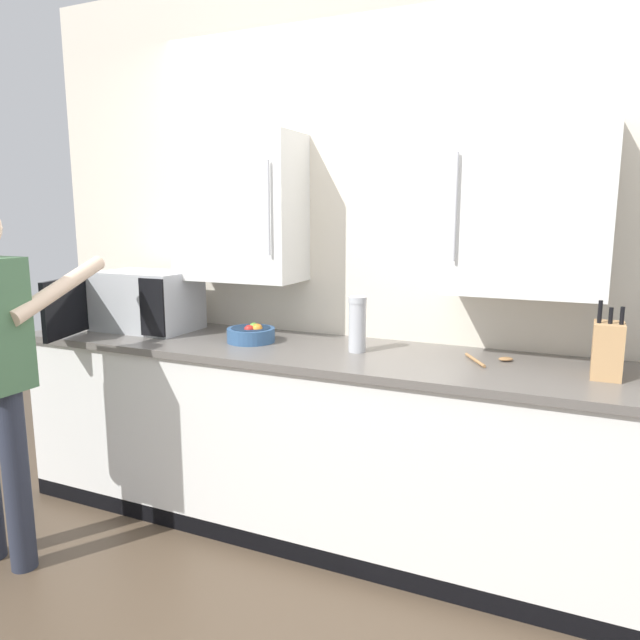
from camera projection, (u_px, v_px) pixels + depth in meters
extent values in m
cube|color=beige|center=(382.00, 246.00, 2.99)|extent=(4.11, 0.10, 2.78)
cube|color=white|center=(240.00, 209.00, 3.06)|extent=(0.66, 0.32, 0.75)
cylinder|color=#B7BABF|center=(269.00, 208.00, 2.79)|extent=(0.01, 0.01, 0.45)
cube|color=white|center=(528.00, 207.00, 2.48)|extent=(0.66, 0.32, 0.75)
cylinder|color=#B7BABF|center=(456.00, 207.00, 2.43)|extent=(0.01, 0.01, 0.45)
cube|color=white|center=(353.00, 449.00, 2.81)|extent=(3.52, 0.66, 0.88)
cube|color=#605B56|center=(354.00, 356.00, 2.73)|extent=(3.56, 0.70, 0.03)
cube|color=black|center=(327.00, 558.00, 2.60)|extent=(3.52, 0.04, 0.09)
cube|color=#B7BABF|center=(147.00, 301.00, 3.25)|extent=(0.54, 0.36, 0.32)
cube|color=beige|center=(135.00, 300.00, 3.27)|extent=(0.35, 0.31, 0.26)
cube|color=black|center=(152.00, 308.00, 3.00)|extent=(0.15, 0.01, 0.30)
cube|color=black|center=(65.00, 307.00, 3.00)|extent=(0.13, 0.38, 0.30)
cylinder|color=#335684|center=(251.00, 335.00, 2.94)|extent=(0.24, 0.24, 0.07)
cylinder|color=#192B42|center=(251.00, 332.00, 2.94)|extent=(0.20, 0.20, 0.04)
sphere|color=orange|center=(258.00, 329.00, 2.94)|extent=(0.05, 0.05, 0.05)
sphere|color=#5B9333|center=(254.00, 328.00, 2.96)|extent=(0.05, 0.05, 0.05)
sphere|color=orange|center=(257.00, 329.00, 2.91)|extent=(0.05, 0.05, 0.05)
sphere|color=red|center=(249.00, 330.00, 2.90)|extent=(0.05, 0.05, 0.05)
cylinder|color=#A37547|center=(475.00, 360.00, 2.54)|extent=(0.12, 0.20, 0.01)
ellipsoid|color=#A37547|center=(506.00, 359.00, 2.56)|extent=(0.08, 0.07, 0.02)
cube|color=tan|center=(607.00, 350.00, 2.28)|extent=(0.11, 0.15, 0.22)
cylinder|color=black|center=(600.00, 312.00, 2.25)|extent=(0.02, 0.02, 0.09)
cylinder|color=black|center=(611.00, 316.00, 2.24)|extent=(0.02, 0.02, 0.06)
cylinder|color=black|center=(622.00, 316.00, 2.22)|extent=(0.02, 0.02, 0.07)
cylinder|color=#B7BABF|center=(357.00, 328.00, 2.72)|extent=(0.08, 0.08, 0.23)
cylinder|color=#B7BABF|center=(358.00, 300.00, 2.69)|extent=(0.09, 0.09, 0.03)
cylinder|color=#282D3D|center=(17.00, 481.00, 2.54)|extent=(0.11, 0.11, 0.82)
cylinder|color=beige|center=(60.00, 288.00, 2.63)|extent=(0.15, 0.60, 0.25)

